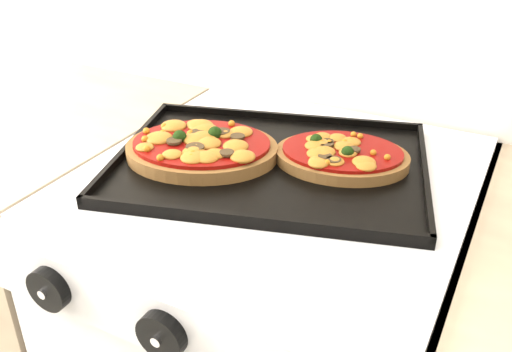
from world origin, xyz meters
The scene contains 6 objects.
control_panel centered at (0.02, 1.39, 0.85)m, with size 0.60×0.02×0.09m, color silver.
knob_left centered at (-0.16, 1.37, 0.85)m, with size 0.06×0.06×0.02m, color black.
knob_center centered at (0.02, 1.37, 0.85)m, with size 0.06×0.06×0.02m, color black.
baking_tray centered at (0.00, 1.71, 0.92)m, with size 0.49×0.36×0.02m, color black.
pizza_left centered at (-0.11, 1.67, 0.94)m, with size 0.25×0.19×0.04m, color brown, non-canonical shape.
pizza_right centered at (0.10, 1.76, 0.94)m, with size 0.21×0.16×0.03m, color brown, non-canonical shape.
Camera 1 is at (0.35, 0.98, 1.34)m, focal length 40.00 mm.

